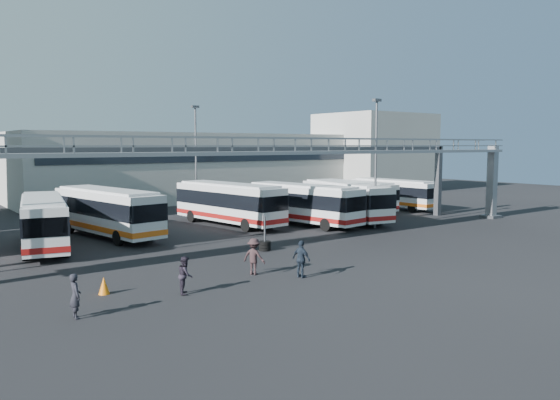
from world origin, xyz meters
TOP-DOWN VIEW (x-y plane):
  - ground at (0.00, 0.00)m, footprint 140.00×140.00m
  - gantry at (0.00, 5.87)m, footprint 51.40×5.15m
  - warehouse at (12.00, 38.00)m, footprint 42.00×14.00m
  - building_right at (38.00, 32.00)m, footprint 14.00×12.00m
  - light_pole_mid at (12.00, 7.00)m, footprint 0.70×0.35m
  - light_pole_back at (4.00, 22.00)m, footprint 0.70×0.35m
  - bus_2 at (-11.44, 13.40)m, footprint 4.71×11.17m
  - bus_3 at (-6.66, 15.37)m, footprint 4.36×11.72m
  - bus_5 at (3.36, 15.16)m, footprint 4.02×11.70m
  - bus_6 at (8.33, 11.71)m, footprint 4.21×11.39m
  - bus_7 at (13.01, 11.54)m, footprint 4.68×11.43m
  - bus_8 at (18.36, 16.02)m, footprint 2.34×10.00m
  - bus_9 at (23.28, 15.12)m, footprint 2.69×10.08m
  - pedestrian_a at (-13.96, -2.23)m, footprint 0.42×0.64m
  - pedestrian_b at (-8.99, -1.56)m, footprint 0.95×1.03m
  - pedestrian_c at (-4.53, -0.38)m, footprint 1.18×1.40m
  - pedestrian_d at (-2.99, -2.33)m, footprint 0.64×1.16m
  - cone_right at (-11.95, 0.51)m, footprint 0.55×0.55m
  - tire_stack at (-0.46, 4.50)m, footprint 0.76×0.76m

SIDE VIEW (x-z plane):
  - ground at x=0.00m, z-range 0.00..0.00m
  - tire_stack at x=-0.46m, z-range -0.72..1.44m
  - cone_right at x=-11.95m, z-range 0.00..0.78m
  - pedestrian_b at x=-8.99m, z-range 0.00..1.69m
  - pedestrian_a at x=-13.96m, z-range 0.00..1.75m
  - pedestrian_c at x=-4.53m, z-range 0.00..1.87m
  - pedestrian_d at x=-2.99m, z-range 0.00..1.88m
  - bus_8 at x=18.36m, z-range 0.16..3.20m
  - bus_9 at x=23.28m, z-range 0.16..3.20m
  - bus_2 at x=-11.44m, z-range 0.18..3.48m
  - bus_6 at x=8.33m, z-range 0.18..3.56m
  - bus_7 at x=13.01m, z-range 0.18..3.56m
  - bus_3 at x=-6.66m, z-range 0.19..3.66m
  - bus_5 at x=3.36m, z-range 0.19..3.67m
  - warehouse at x=12.00m, z-range 0.00..8.00m
  - building_right at x=38.00m, z-range 0.00..11.00m
  - gantry at x=0.00m, z-range 1.96..9.06m
  - light_pole_mid at x=12.00m, z-range 0.62..10.83m
  - light_pole_back at x=4.00m, z-range 0.62..10.83m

